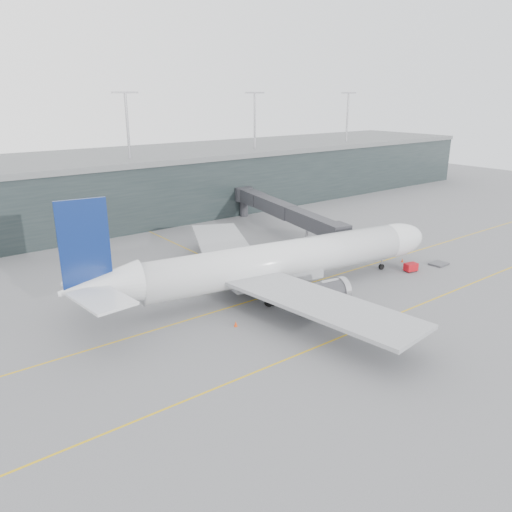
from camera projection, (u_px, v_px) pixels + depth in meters
ground at (238, 292)px, 76.44m from camera, size 320.00×320.00×0.00m
taxiline_a at (254, 300)px, 73.42m from camera, size 160.00×0.25×0.02m
taxiline_b at (333, 340)px, 61.37m from camera, size 160.00×0.25×0.02m
taxiline_lead_main at (198, 254)px, 94.40m from camera, size 0.25×60.00×0.02m
terminal at (95, 189)px, 117.76m from camera, size 240.00×36.00×29.00m
main_aircraft at (278, 262)px, 75.20m from camera, size 60.63×56.36×17.03m
jet_bridge at (267, 207)px, 108.91m from camera, size 13.13×47.12×7.23m
gse_cart at (411, 267)px, 84.92m from camera, size 2.40×1.79×1.48m
baggage_dolly at (439, 264)px, 88.49m from camera, size 3.15×2.56×0.31m
uld_a at (179, 277)px, 79.77m from camera, size 2.26×1.88×1.91m
uld_b at (193, 269)px, 83.81m from camera, size 2.10×1.76×1.76m
uld_c at (209, 268)px, 84.44m from camera, size 2.26×2.08×1.66m
cone_nose at (402, 260)px, 89.84m from camera, size 0.43×0.43×0.68m
cone_wing_stbd at (376, 319)px, 66.20m from camera, size 0.49×0.49×0.78m
cone_wing_port at (231, 260)px, 90.06m from camera, size 0.47×0.47×0.75m
cone_tail at (236, 324)px, 64.93m from camera, size 0.47×0.47×0.74m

